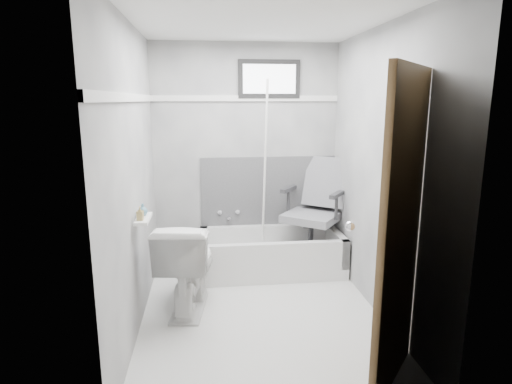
{
  "coord_description": "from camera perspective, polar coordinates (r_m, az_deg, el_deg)",
  "views": [
    {
      "loc": [
        -0.43,
        -3.35,
        1.8
      ],
      "look_at": [
        0.0,
        0.35,
        1.0
      ],
      "focal_mm": 30.0,
      "sensor_mm": 36.0,
      "label": 1
    }
  ],
  "objects": [
    {
      "name": "floor",
      "position": [
        3.82,
        0.63,
        -15.95
      ],
      "size": [
        2.6,
        2.6,
        0.0
      ],
      "primitive_type": "plane",
      "color": "white",
      "rests_on": "ground"
    },
    {
      "name": "ceiling",
      "position": [
        3.43,
        0.73,
        22.22
      ],
      "size": [
        2.6,
        2.6,
        0.0
      ],
      "primitive_type": "plane",
      "rotation": [
        3.14,
        0.0,
        0.0
      ],
      "color": "silver",
      "rests_on": "floor"
    },
    {
      "name": "wall_back",
      "position": [
        4.7,
        -1.35,
        4.81
      ],
      "size": [
        2.0,
        0.02,
        2.4
      ],
      "primitive_type": "cube",
      "color": "slate",
      "rests_on": "floor"
    },
    {
      "name": "wall_front",
      "position": [
        2.17,
        5.06,
        -3.94
      ],
      "size": [
        2.0,
        0.02,
        2.4
      ],
      "primitive_type": "cube",
      "color": "slate",
      "rests_on": "floor"
    },
    {
      "name": "wall_left",
      "position": [
        3.45,
        -16.06,
        1.63
      ],
      "size": [
        0.02,
        2.6,
        2.4
      ],
      "primitive_type": "cube",
      "color": "slate",
      "rests_on": "floor"
    },
    {
      "name": "wall_right",
      "position": [
        3.69,
        16.29,
        2.28
      ],
      "size": [
        0.02,
        2.6,
        2.4
      ],
      "primitive_type": "cube",
      "color": "slate",
      "rests_on": "floor"
    },
    {
      "name": "bathtub",
      "position": [
        4.61,
        2.02,
        -8.05
      ],
      "size": [
        1.5,
        0.7,
        0.42
      ],
      "primitive_type": null,
      "color": "silver",
      "rests_on": "floor"
    },
    {
      "name": "office_chair",
      "position": [
        4.59,
        7.4,
        -2.32
      ],
      "size": [
        0.87,
        0.87,
        1.08
      ],
      "primitive_type": null,
      "rotation": [
        0.0,
        0.0,
        -0.65
      ],
      "color": "slate",
      "rests_on": "bathtub"
    },
    {
      "name": "toilet",
      "position": [
        3.81,
        -9.15,
        -9.59
      ],
      "size": [
        0.56,
        0.87,
        0.8
      ],
      "primitive_type": "imported",
      "rotation": [
        0.0,
        0.0,
        3.01
      ],
      "color": "white",
      "rests_on": "floor"
    },
    {
      "name": "door",
      "position": [
        2.63,
        26.48,
        -6.93
      ],
      "size": [
        0.78,
        0.78,
        2.0
      ],
      "primitive_type": null,
      "color": "brown",
      "rests_on": "floor"
    },
    {
      "name": "window",
      "position": [
        4.69,
        1.77,
        14.82
      ],
      "size": [
        0.66,
        0.04,
        0.4
      ],
      "primitive_type": null,
      "color": "black",
      "rests_on": "wall_back"
    },
    {
      "name": "backerboard",
      "position": [
        4.79,
        1.67,
        0.08
      ],
      "size": [
        1.5,
        0.02,
        0.78
      ],
      "primitive_type": "cube",
      "color": "#4C4C4F",
      "rests_on": "wall_back"
    },
    {
      "name": "trim_back",
      "position": [
        4.65,
        -1.37,
        12.38
      ],
      "size": [
        2.0,
        0.02,
        0.06
      ],
      "primitive_type": "cube",
      "color": "white",
      "rests_on": "wall_back"
    },
    {
      "name": "trim_left",
      "position": [
        3.39,
        -16.46,
        11.99
      ],
      "size": [
        0.02,
        2.6,
        0.06
      ],
      "primitive_type": "cube",
      "color": "white",
      "rests_on": "wall_left"
    },
    {
      "name": "pole",
      "position": [
        4.51,
        1.17,
        2.56
      ],
      "size": [
        0.02,
        0.39,
        1.92
      ],
      "primitive_type": "cylinder",
      "rotation": [
        0.19,
        0.0,
        0.0
      ],
      "color": "white",
      "rests_on": "bathtub"
    },
    {
      "name": "shelf",
      "position": [
        3.44,
        -14.79,
        -3.47
      ],
      "size": [
        0.1,
        0.32,
        0.02
      ],
      "primitive_type": "cube",
      "color": "white",
      "rests_on": "wall_left"
    },
    {
      "name": "soap_bottle_a",
      "position": [
        3.34,
        -15.2,
        -2.75
      ],
      "size": [
        0.05,
        0.05,
        0.1
      ],
      "primitive_type": "imported",
      "rotation": [
        0.0,
        0.0,
        -0.12
      ],
      "color": "tan",
      "rests_on": "shelf"
    },
    {
      "name": "soap_bottle_b",
      "position": [
        3.48,
        -14.87,
        -2.26
      ],
      "size": [
        0.1,
        0.1,
        0.1
      ],
      "primitive_type": "imported",
      "rotation": [
        0.0,
        0.0,
        0.87
      ],
      "color": "teal",
      "rests_on": "shelf"
    },
    {
      "name": "faucet",
      "position": [
        4.79,
        -3.66,
        -3.02
      ],
      "size": [
        0.26,
        0.1,
        0.16
      ],
      "primitive_type": null,
      "color": "silver",
      "rests_on": "wall_back"
    }
  ]
}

